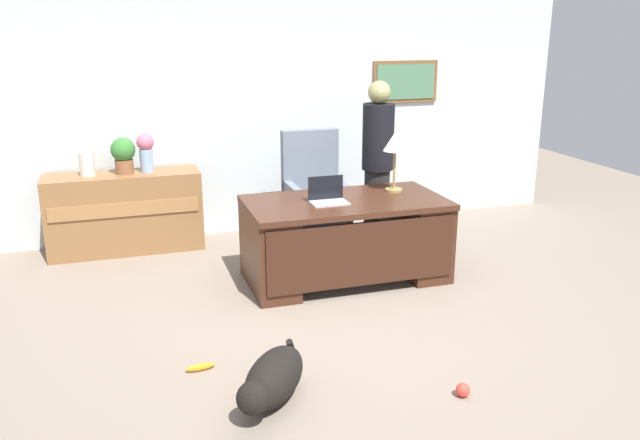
{
  "coord_description": "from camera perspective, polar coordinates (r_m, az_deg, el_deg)",
  "views": [
    {
      "loc": [
        -1.65,
        -4.42,
        2.25
      ],
      "look_at": [
        -0.14,
        0.3,
        0.75
      ],
      "focal_mm": 36.52,
      "sensor_mm": 36.0,
      "label": 1
    }
  ],
  "objects": [
    {
      "name": "ground_plane",
      "position": [
        5.23,
        2.54,
        -8.67
      ],
      "size": [
        12.0,
        12.0,
        0.0
      ],
      "primitive_type": "plane",
      "color": "gray"
    },
    {
      "name": "back_wall",
      "position": [
        7.27,
        -4.43,
        9.7
      ],
      "size": [
        7.0,
        0.16,
        2.7
      ],
      "color": "silver",
      "rests_on": "ground_plane"
    },
    {
      "name": "desk",
      "position": [
        5.86,
        2.31,
        -1.5
      ],
      "size": [
        1.78,
        0.94,
        0.75
      ],
      "color": "#422316",
      "rests_on": "ground_plane"
    },
    {
      "name": "credenza",
      "position": [
        6.92,
        -16.72,
        0.65
      ],
      "size": [
        1.53,
        0.5,
        0.81
      ],
      "color": "olive",
      "rests_on": "ground_plane"
    },
    {
      "name": "armchair",
      "position": [
        6.8,
        -0.51,
        2.11
      ],
      "size": [
        0.6,
        0.59,
        1.2
      ],
      "color": "slate",
      "rests_on": "ground_plane"
    },
    {
      "name": "person_standing",
      "position": [
        6.68,
        5.06,
        5.01
      ],
      "size": [
        0.32,
        0.32,
        1.71
      ],
      "color": "#262323",
      "rests_on": "ground_plane"
    },
    {
      "name": "dog_lying",
      "position": [
        4.12,
        -4.23,
        -13.74
      ],
      "size": [
        0.61,
        0.7,
        0.3
      ],
      "color": "black",
      "rests_on": "ground_plane"
    },
    {
      "name": "laptop",
      "position": [
        5.69,
        0.67,
        2.11
      ],
      "size": [
        0.32,
        0.22,
        0.22
      ],
      "color": "#B2B5BA",
      "rests_on": "desk"
    },
    {
      "name": "desk_lamp",
      "position": [
        6.03,
        6.6,
        6.55
      ],
      "size": [
        0.22,
        0.22,
        0.56
      ],
      "color": "#9E8447",
      "rests_on": "desk"
    },
    {
      "name": "vase_with_flowers",
      "position": [
        6.78,
        -15.02,
        5.9
      ],
      "size": [
        0.17,
        0.17,
        0.39
      ],
      "color": "#90AFD3",
      "rests_on": "credenza"
    },
    {
      "name": "vase_empty",
      "position": [
        6.8,
        -19.74,
        4.64
      ],
      "size": [
        0.15,
        0.15,
        0.24
      ],
      "primitive_type": "cylinder",
      "color": "silver",
      "rests_on": "credenza"
    },
    {
      "name": "potted_plant",
      "position": [
        6.78,
        -16.86,
        5.56
      ],
      "size": [
        0.24,
        0.24,
        0.36
      ],
      "color": "brown",
      "rests_on": "credenza"
    },
    {
      "name": "dog_toy_ball",
      "position": [
        4.31,
        12.41,
        -14.35
      ],
      "size": [
        0.09,
        0.09,
        0.09
      ],
      "primitive_type": "sphere",
      "color": "#E53F33",
      "rests_on": "ground_plane"
    },
    {
      "name": "dog_toy_plush",
      "position": [
        4.57,
        -10.44,
        -12.56
      ],
      "size": [
        0.2,
        0.07,
        0.05
      ],
      "primitive_type": "ellipsoid",
      "rotation": [
        0.0,
        0.0,
        3.24
      ],
      "color": "orange",
      "rests_on": "ground_plane"
    }
  ]
}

